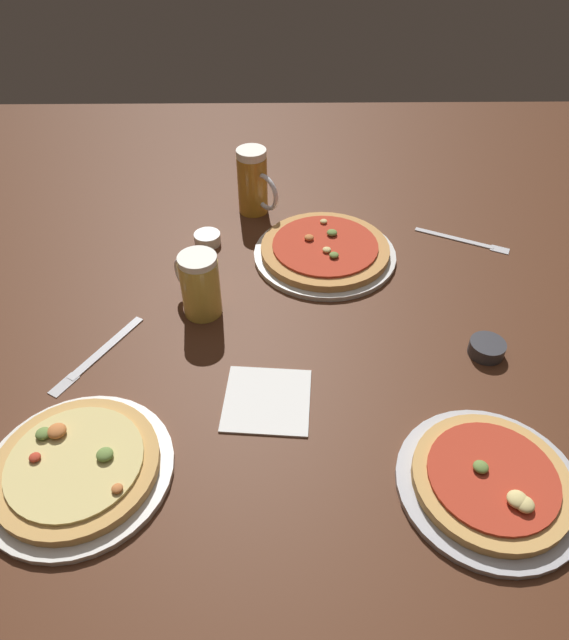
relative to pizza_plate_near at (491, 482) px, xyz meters
The scene contains 11 objects.
ground_plane 0.50m from the pizza_plate_near, 130.11° to the left, with size 2.40×2.40×0.03m, color #4C2816.
pizza_plate_near is the anchor object (origin of this frame).
pizza_plate_far 0.67m from the pizza_plate_near, 109.30° to the left, with size 0.34×0.34×0.05m.
pizza_plate_side 0.66m from the pizza_plate_near, behind, with size 0.31×0.31×0.05m.
beer_mug_dark 0.93m from the pizza_plate_near, 115.18° to the left, with size 0.11×0.12×0.17m.
beer_mug_amber 0.66m from the pizza_plate_near, 138.69° to the left, with size 0.11×0.12×0.14m.
ramekin_sauce 0.85m from the pizza_plate_near, 126.36° to the left, with size 0.06×0.06×0.03m, color white.
ramekin_butter 0.31m from the pizza_plate_near, 75.50° to the left, with size 0.07×0.07×0.03m, color #333338.
napkin_folded 0.40m from the pizza_plate_near, 152.69° to the left, with size 0.16×0.15×0.01m, color white.
fork_left 0.70m from the pizza_plate_near, 79.25° to the left, with size 0.22×0.12×0.01m.
knife_right 0.75m from the pizza_plate_near, 156.32° to the left, with size 0.14×0.22×0.01m.
Camera 1 is at (-0.01, -0.87, 0.81)m, focal length 31.95 mm.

